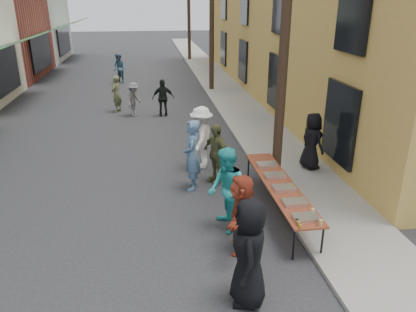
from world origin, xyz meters
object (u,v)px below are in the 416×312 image
object	(u,v)px
guest_front_a	(249,253)
catering_tray_sausage	(306,218)
utility_pole_near	(286,12)
serving_table	(280,185)
utility_pole_mid	(212,5)
guest_front_c	(226,190)
utility_pole_far	(189,2)
server	(312,141)

from	to	relation	value
guest_front_a	catering_tray_sausage	bearing A→B (deg)	141.94
utility_pole_near	guest_front_a	bearing A→B (deg)	-112.47
utility_pole_near	serving_table	world-z (taller)	utility_pole_near
utility_pole_mid	guest_front_c	world-z (taller)	utility_pole_mid
guest_front_c	utility_pole_near	bearing A→B (deg)	134.21
guest_front_a	guest_front_c	distance (m)	2.32
serving_table	guest_front_c	size ratio (longest dim) A/B	2.10
utility_pole_mid	serving_table	world-z (taller)	utility_pole_mid
utility_pole_near	utility_pole_far	size ratio (longest dim) A/B	1.00
guest_front_c	utility_pole_far	bearing A→B (deg)	168.41
guest_front_c	server	bearing A→B (deg)	125.43
utility_pole_near	utility_pole_far	distance (m)	24.00
utility_pole_mid	catering_tray_sausage	size ratio (longest dim) A/B	18.00
utility_pole_far	guest_front_c	xyz separation A→B (m)	(-1.89, -26.39, -3.55)
serving_table	utility_pole_near	bearing A→B (deg)	74.76
guest_front_c	server	xyz separation A→B (m)	(3.08, 2.87, -0.01)
guest_front_c	guest_front_a	bearing A→B (deg)	-9.01
guest_front_a	serving_table	bearing A→B (deg)	164.94
utility_pole_far	server	world-z (taller)	utility_pole_far
catering_tray_sausage	server	world-z (taller)	server
utility_pole_far	serving_table	size ratio (longest dim) A/B	2.25
serving_table	guest_front_a	bearing A→B (deg)	-116.74
serving_table	catering_tray_sausage	xyz separation A→B (m)	(-0.00, -1.65, 0.08)
utility_pole_mid	utility_pole_far	size ratio (longest dim) A/B	1.00
utility_pole_near	utility_pole_mid	world-z (taller)	same
server	guest_front_c	bearing A→B (deg)	115.43
catering_tray_sausage	guest_front_c	distance (m)	1.77
utility_pole_mid	utility_pole_near	bearing A→B (deg)	-90.00
utility_pole_near	serving_table	xyz separation A→B (m)	(-0.50, -1.84, -3.79)
guest_front_c	serving_table	bearing A→B (deg)	104.33
utility_pole_mid	utility_pole_far	world-z (taller)	same
utility_pole_near	catering_tray_sausage	distance (m)	5.11
server	catering_tray_sausage	bearing A→B (deg)	139.36
utility_pole_near	utility_pole_far	xyz separation A→B (m)	(0.00, 24.00, 0.00)
utility_pole_far	serving_table	xyz separation A→B (m)	(-0.50, -25.84, -3.79)
utility_pole_near	catering_tray_sausage	size ratio (longest dim) A/B	18.00
catering_tray_sausage	utility_pole_near	bearing A→B (deg)	81.84
utility_pole_near	utility_pole_mid	bearing A→B (deg)	90.00
catering_tray_sausage	utility_pole_mid	bearing A→B (deg)	88.15
utility_pole_near	utility_pole_mid	distance (m)	12.00
utility_pole_near	guest_front_c	distance (m)	4.68
utility_pole_mid	guest_front_a	bearing A→B (deg)	-96.65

